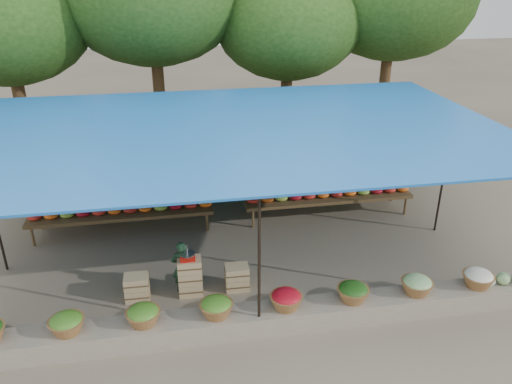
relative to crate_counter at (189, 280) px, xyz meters
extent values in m
plane|color=brown|center=(1.10, 1.50, -0.31)|extent=(60.00, 60.00, 0.00)
cube|color=#6F6A59|center=(1.10, -1.25, -0.11)|extent=(10.60, 0.55, 0.40)
cylinder|color=black|center=(1.10, -1.40, 1.09)|extent=(0.05, 0.05, 2.80)
cylinder|color=black|center=(5.90, 1.50, 1.09)|extent=(0.05, 0.05, 2.80)
cylinder|color=black|center=(-3.70, 4.40, 1.09)|extent=(0.05, 0.05, 2.80)
cylinder|color=black|center=(1.10, 4.40, 1.09)|extent=(0.05, 0.05, 2.80)
cylinder|color=black|center=(5.90, 4.40, 1.09)|extent=(0.05, 0.05, 2.80)
cube|color=#1759AC|center=(1.10, 1.50, 2.49)|extent=(10.80, 6.60, 0.04)
cube|color=#1759AC|center=(1.10, -0.50, 2.31)|extent=(10.80, 2.19, 0.26)
cube|color=#1759AC|center=(1.10, 3.50, 2.31)|extent=(10.80, 2.19, 0.26)
cylinder|color=gray|center=(1.10, 2.90, 1.71)|extent=(9.60, 0.01, 0.01)
ellipsoid|color=yellow|center=(-3.40, 2.90, 1.43)|extent=(0.23, 0.17, 0.30)
ellipsoid|color=yellow|center=(-2.95, 2.90, 1.43)|extent=(0.23, 0.17, 0.30)
ellipsoid|color=yellow|center=(-2.50, 2.90, 1.43)|extent=(0.23, 0.17, 0.30)
ellipsoid|color=yellow|center=(-2.05, 2.90, 1.43)|extent=(0.23, 0.17, 0.30)
ellipsoid|color=yellow|center=(-1.60, 2.90, 1.43)|extent=(0.23, 0.17, 0.30)
ellipsoid|color=yellow|center=(-1.15, 2.90, 1.43)|extent=(0.23, 0.17, 0.30)
ellipsoid|color=yellow|center=(-0.70, 2.90, 1.43)|extent=(0.23, 0.17, 0.30)
ellipsoid|color=yellow|center=(-0.25, 2.90, 1.43)|extent=(0.23, 0.17, 0.30)
ellipsoid|color=yellow|center=(0.20, 2.90, 1.43)|extent=(0.23, 0.17, 0.30)
ellipsoid|color=yellow|center=(0.65, 2.90, 1.43)|extent=(0.23, 0.17, 0.30)
ellipsoid|color=yellow|center=(1.10, 2.90, 1.43)|extent=(0.23, 0.17, 0.30)
ellipsoid|color=yellow|center=(1.55, 2.90, 1.43)|extent=(0.23, 0.17, 0.30)
ellipsoid|color=yellow|center=(2.00, 2.90, 1.43)|extent=(0.23, 0.17, 0.30)
ellipsoid|color=yellow|center=(2.45, 2.90, 1.43)|extent=(0.23, 0.17, 0.30)
ellipsoid|color=yellow|center=(2.90, 2.90, 1.43)|extent=(0.23, 0.17, 0.30)
ellipsoid|color=yellow|center=(3.35, 2.90, 1.43)|extent=(0.23, 0.17, 0.30)
ellipsoid|color=yellow|center=(3.80, 2.90, 1.43)|extent=(0.23, 0.17, 0.30)
ellipsoid|color=yellow|center=(4.25, 2.90, 1.43)|extent=(0.23, 0.17, 0.30)
ellipsoid|color=yellow|center=(4.70, 2.90, 1.43)|extent=(0.23, 0.17, 0.30)
ellipsoid|color=yellow|center=(5.15, 2.90, 1.43)|extent=(0.23, 0.17, 0.30)
ellipsoid|color=yellow|center=(5.60, 2.90, 1.43)|extent=(0.23, 0.17, 0.30)
ellipsoid|color=#437F21|center=(-2.00, -1.25, 0.31)|extent=(0.52, 0.52, 0.23)
ellipsoid|color=#437F21|center=(-0.80, -1.25, 0.31)|extent=(0.52, 0.52, 0.23)
ellipsoid|color=#437F21|center=(0.40, -1.25, 0.31)|extent=(0.52, 0.52, 0.23)
ellipsoid|color=#A70D1B|center=(1.60, -1.25, 0.31)|extent=(0.52, 0.52, 0.23)
ellipsoid|color=#1F4F15|center=(2.80, -1.25, 0.31)|extent=(0.52, 0.52, 0.23)
ellipsoid|color=#89BF77|center=(4.00, -1.25, 0.31)|extent=(0.52, 0.52, 0.23)
ellipsoid|color=silver|center=(5.20, -1.25, 0.31)|extent=(0.52, 0.52, 0.23)
cube|color=#1A4920|center=(1.10, 4.65, 0.94)|extent=(10.60, 0.06, 2.50)
cylinder|color=#3C2316|center=(-4.40, 7.30, 1.67)|extent=(0.36, 0.36, 3.97)
ellipsoid|color=#18350E|center=(-4.40, 7.30, 4.15)|extent=(4.77, 4.77, 3.69)
cylinder|color=#3C2316|center=(-0.40, 7.70, 1.93)|extent=(0.36, 0.36, 4.48)
cylinder|color=#3C2316|center=(3.60, 7.40, 1.55)|extent=(0.36, 0.36, 3.71)
ellipsoid|color=#18350E|center=(3.60, 7.40, 3.87)|extent=(4.47, 4.47, 3.45)
cylinder|color=#3C2316|center=(7.10, 7.80, 1.87)|extent=(0.36, 0.36, 4.35)
cube|color=#4C371E|center=(-1.40, 2.80, 0.19)|extent=(4.20, 0.95, 0.08)
cube|color=#4C371E|center=(-1.40, 3.10, 0.47)|extent=(4.20, 0.35, 0.06)
cylinder|color=#4C371E|center=(-3.35, 2.40, -0.06)|extent=(0.06, 0.06, 0.50)
cylinder|color=#4C371E|center=(0.55, 2.40, -0.06)|extent=(0.06, 0.06, 0.50)
cylinder|color=#4C371E|center=(-3.35, 3.20, -0.06)|extent=(0.06, 0.06, 0.50)
cylinder|color=#4C371E|center=(0.55, 3.20, -0.06)|extent=(0.06, 0.06, 0.50)
ellipsoid|color=red|center=(-3.30, 2.65, 0.29)|extent=(0.31, 0.26, 0.13)
ellipsoid|color=#81AA34|center=(-3.30, 3.10, 0.56)|extent=(0.26, 0.22, 0.12)
ellipsoid|color=orange|center=(-2.95, 2.65, 0.29)|extent=(0.31, 0.26, 0.13)
ellipsoid|color=#A70D1B|center=(-2.95, 3.10, 0.56)|extent=(0.26, 0.22, 0.12)
ellipsoid|color=#81AA34|center=(-2.60, 2.65, 0.29)|extent=(0.31, 0.26, 0.13)
ellipsoid|color=red|center=(-2.60, 3.10, 0.56)|extent=(0.26, 0.22, 0.12)
ellipsoid|color=#A70D1B|center=(-2.25, 2.65, 0.29)|extent=(0.31, 0.26, 0.13)
ellipsoid|color=orange|center=(-2.25, 3.10, 0.56)|extent=(0.26, 0.22, 0.12)
ellipsoid|color=red|center=(-1.90, 2.65, 0.29)|extent=(0.31, 0.26, 0.13)
ellipsoid|color=red|center=(-1.90, 3.10, 0.56)|extent=(0.26, 0.22, 0.12)
ellipsoid|color=orange|center=(-1.55, 2.65, 0.29)|extent=(0.31, 0.26, 0.13)
ellipsoid|color=orange|center=(-1.55, 3.10, 0.56)|extent=(0.26, 0.22, 0.12)
ellipsoid|color=red|center=(-1.20, 2.65, 0.29)|extent=(0.31, 0.26, 0.13)
ellipsoid|color=#81AA34|center=(-1.20, 3.10, 0.56)|extent=(0.26, 0.22, 0.12)
ellipsoid|color=orange|center=(-0.85, 2.65, 0.29)|extent=(0.31, 0.26, 0.13)
ellipsoid|color=#A70D1B|center=(-0.85, 3.10, 0.56)|extent=(0.26, 0.22, 0.12)
ellipsoid|color=#81AA34|center=(-0.50, 2.65, 0.29)|extent=(0.31, 0.26, 0.13)
ellipsoid|color=red|center=(-0.50, 3.10, 0.56)|extent=(0.26, 0.22, 0.12)
ellipsoid|color=#A70D1B|center=(-0.15, 2.65, 0.29)|extent=(0.31, 0.26, 0.13)
ellipsoid|color=orange|center=(-0.15, 3.10, 0.56)|extent=(0.26, 0.22, 0.12)
ellipsoid|color=red|center=(0.20, 2.65, 0.29)|extent=(0.31, 0.26, 0.13)
ellipsoid|color=red|center=(0.20, 3.10, 0.56)|extent=(0.26, 0.22, 0.12)
ellipsoid|color=orange|center=(0.55, 2.65, 0.29)|extent=(0.31, 0.26, 0.13)
ellipsoid|color=orange|center=(0.55, 3.10, 0.56)|extent=(0.26, 0.22, 0.12)
cube|color=#4C371E|center=(3.60, 2.80, 0.19)|extent=(4.20, 0.95, 0.08)
cube|color=#4C371E|center=(3.60, 3.10, 0.47)|extent=(4.20, 0.35, 0.06)
cylinder|color=#4C371E|center=(1.65, 2.40, -0.06)|extent=(0.06, 0.06, 0.50)
cylinder|color=#4C371E|center=(5.55, 2.40, -0.06)|extent=(0.06, 0.06, 0.50)
cylinder|color=#4C371E|center=(1.65, 3.20, -0.06)|extent=(0.06, 0.06, 0.50)
cylinder|color=#4C371E|center=(5.55, 3.20, -0.06)|extent=(0.06, 0.06, 0.50)
ellipsoid|color=red|center=(1.70, 2.65, 0.29)|extent=(0.31, 0.26, 0.13)
ellipsoid|color=#81AA34|center=(1.70, 3.10, 0.56)|extent=(0.26, 0.22, 0.12)
ellipsoid|color=orange|center=(2.05, 2.65, 0.29)|extent=(0.31, 0.26, 0.13)
ellipsoid|color=#A70D1B|center=(2.05, 3.10, 0.56)|extent=(0.26, 0.22, 0.12)
ellipsoid|color=#81AA34|center=(2.40, 2.65, 0.29)|extent=(0.31, 0.26, 0.13)
ellipsoid|color=red|center=(2.40, 3.10, 0.56)|extent=(0.26, 0.22, 0.12)
ellipsoid|color=#A70D1B|center=(2.75, 2.65, 0.29)|extent=(0.31, 0.26, 0.13)
ellipsoid|color=orange|center=(2.75, 3.10, 0.56)|extent=(0.26, 0.22, 0.12)
ellipsoid|color=red|center=(3.10, 2.65, 0.29)|extent=(0.31, 0.26, 0.13)
ellipsoid|color=red|center=(3.10, 3.10, 0.56)|extent=(0.26, 0.22, 0.12)
ellipsoid|color=orange|center=(3.45, 2.65, 0.29)|extent=(0.31, 0.26, 0.13)
ellipsoid|color=orange|center=(3.45, 3.10, 0.56)|extent=(0.26, 0.22, 0.12)
ellipsoid|color=red|center=(3.80, 2.65, 0.29)|extent=(0.31, 0.26, 0.13)
ellipsoid|color=#81AA34|center=(3.80, 3.10, 0.56)|extent=(0.26, 0.22, 0.12)
ellipsoid|color=orange|center=(4.15, 2.65, 0.29)|extent=(0.31, 0.26, 0.13)
ellipsoid|color=#A70D1B|center=(4.15, 3.10, 0.56)|extent=(0.26, 0.22, 0.12)
ellipsoid|color=#81AA34|center=(4.50, 2.65, 0.29)|extent=(0.31, 0.26, 0.13)
ellipsoid|color=red|center=(4.50, 3.10, 0.56)|extent=(0.26, 0.22, 0.12)
ellipsoid|color=#A70D1B|center=(4.85, 2.65, 0.29)|extent=(0.31, 0.26, 0.13)
ellipsoid|color=orange|center=(4.85, 3.10, 0.56)|extent=(0.26, 0.22, 0.12)
ellipsoid|color=red|center=(5.20, 2.65, 0.29)|extent=(0.31, 0.26, 0.13)
ellipsoid|color=red|center=(5.20, 3.10, 0.56)|extent=(0.26, 0.22, 0.12)
ellipsoid|color=orange|center=(5.55, 2.65, 0.29)|extent=(0.31, 0.26, 0.13)
ellipsoid|color=orange|center=(5.55, 3.10, 0.56)|extent=(0.26, 0.22, 0.12)
cube|color=#A3865D|center=(-0.97, 0.00, -0.19)|extent=(0.46, 0.35, 0.25)
cube|color=#A3865D|center=(-0.97, 0.00, 0.07)|extent=(0.46, 0.35, 0.25)
cube|color=#A3865D|center=(0.03, 0.00, -0.19)|extent=(0.46, 0.35, 0.25)
cube|color=#A3865D|center=(0.03, 0.00, 0.07)|extent=(0.46, 0.35, 0.25)
cube|color=#A3865D|center=(0.03, 0.00, 0.33)|extent=(0.46, 0.35, 0.25)
cube|color=#A3865D|center=(0.93, 0.00, -0.19)|extent=(0.46, 0.35, 0.25)
cube|color=#A3865D|center=(0.93, 0.00, 0.07)|extent=(0.46, 0.35, 0.25)
cube|color=#AC150D|center=(0.00, 0.00, 0.51)|extent=(0.28, 0.24, 0.11)
cylinder|color=gray|center=(0.00, 0.00, 0.58)|extent=(0.30, 0.30, 0.03)
cylinder|color=gray|center=(0.00, 0.00, 0.67)|extent=(0.03, 0.03, 0.20)
imported|color=#1A3923|center=(-0.12, 0.13, 0.23)|extent=(0.42, 0.31, 1.07)
imported|color=slate|center=(-2.71, 3.45, 0.43)|extent=(0.72, 0.57, 1.48)
imported|color=slate|center=(2.95, 3.69, 0.44)|extent=(1.07, 0.77, 1.49)
imported|color=slate|center=(4.99, 3.66, 0.53)|extent=(1.06, 0.78, 1.68)
camera|label=1|loc=(-0.13, -8.03, 5.49)|focal=35.00mm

